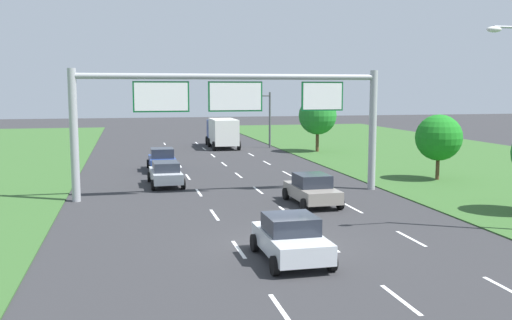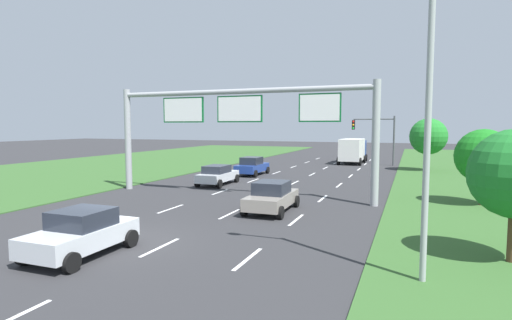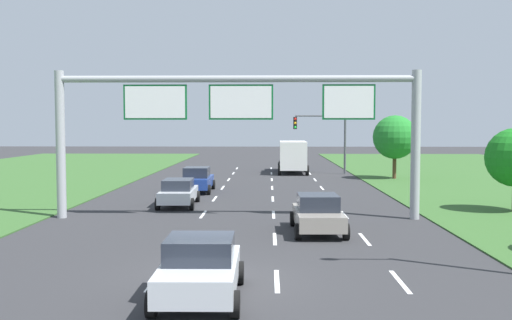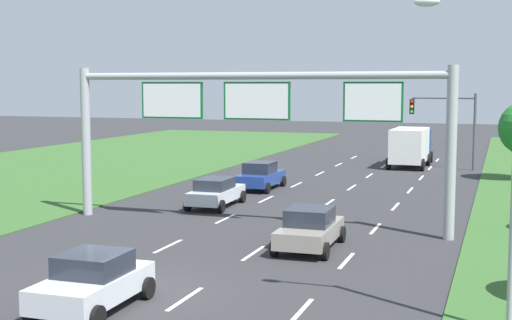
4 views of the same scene
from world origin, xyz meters
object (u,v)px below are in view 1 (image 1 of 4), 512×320
(car_lead_silver, at_px, (162,159))
(roadside_tree_mid, at_px, (439,138))
(sign_gantry, at_px, (233,107))
(box_truck, at_px, (222,132))
(roadside_tree_far, at_px, (318,116))
(car_mid_lane, at_px, (291,238))
(car_near_red, at_px, (312,189))
(traffic_light_mast, at_px, (251,110))
(car_far_ahead, at_px, (166,173))

(car_lead_silver, relative_size, roadside_tree_mid, 0.99)
(car_lead_silver, relative_size, sign_gantry, 0.25)
(box_truck, xyz_separation_m, roadside_tree_far, (8.05, -6.19, 1.82))
(car_mid_lane, bearing_deg, sign_gantry, 87.87)
(car_lead_silver, height_order, car_mid_lane, car_lead_silver)
(car_near_red, xyz_separation_m, traffic_light_mast, (2.89, 28.05, 3.08))
(car_far_ahead, xyz_separation_m, roadside_tree_mid, (17.41, -1.97, 2.04))
(car_near_red, xyz_separation_m, sign_gantry, (-3.47, 3.47, 4.15))
(sign_gantry, bearing_deg, car_mid_lane, -91.42)
(car_lead_silver, distance_m, box_truck, 16.83)
(sign_gantry, relative_size, traffic_light_mast, 3.08)
(car_lead_silver, bearing_deg, sign_gantry, -72.91)
(car_near_red, distance_m, roadside_tree_far, 24.77)
(sign_gantry, xyz_separation_m, roadside_tree_far, (11.70, 19.75, -1.50))
(roadside_tree_far, bearing_deg, car_near_red, -109.52)
(car_near_red, relative_size, car_lead_silver, 0.98)
(roadside_tree_mid, bearing_deg, sign_gantry, -171.37)
(car_far_ahead, xyz_separation_m, roadside_tree_far, (15.20, 15.67, 2.67))
(box_truck, xyz_separation_m, traffic_light_mast, (2.72, -1.35, 2.25))
(roadside_tree_mid, bearing_deg, traffic_light_mast, 108.53)
(car_near_red, bearing_deg, car_far_ahead, 131.49)
(sign_gantry, xyz_separation_m, traffic_light_mast, (6.36, 24.59, -1.07))
(traffic_light_mast, bearing_deg, car_near_red, -95.89)
(sign_gantry, distance_m, roadside_tree_far, 23.00)
(car_far_ahead, bearing_deg, traffic_light_mast, 62.73)
(car_near_red, height_order, box_truck, box_truck)
(car_lead_silver, bearing_deg, car_mid_lane, -82.85)
(car_lead_silver, distance_m, traffic_light_mast, 17.25)
(box_truck, height_order, traffic_light_mast, traffic_light_mast)
(car_near_red, relative_size, car_mid_lane, 1.07)
(box_truck, relative_size, traffic_light_mast, 1.31)
(car_near_red, relative_size, traffic_light_mast, 0.75)
(car_lead_silver, height_order, roadside_tree_far, roadside_tree_far)
(car_lead_silver, relative_size, car_mid_lane, 1.09)
(car_far_ahead, relative_size, sign_gantry, 0.25)
(car_far_ahead, distance_m, box_truck, 23.02)
(car_near_red, bearing_deg, traffic_light_mast, 82.82)
(traffic_light_mast, xyz_separation_m, roadside_tree_far, (5.33, -4.84, -0.43))
(car_far_ahead, distance_m, traffic_light_mast, 22.97)
(roadside_tree_mid, relative_size, roadside_tree_far, 0.82)
(box_truck, distance_m, roadside_tree_far, 10.32)
(car_lead_silver, xyz_separation_m, car_far_ahead, (-0.19, -6.57, -0.05))
(car_mid_lane, height_order, box_truck, box_truck)
(car_near_red, distance_m, traffic_light_mast, 28.37)
(roadside_tree_mid, xyz_separation_m, roadside_tree_far, (-2.20, 17.64, 0.64))
(car_near_red, bearing_deg, roadside_tree_far, 69.20)
(car_mid_lane, bearing_deg, car_near_red, 66.71)
(car_lead_silver, xyz_separation_m, roadside_tree_far, (15.02, 9.11, 2.62))
(car_near_red, xyz_separation_m, car_lead_silver, (-6.79, 14.11, 0.03))
(roadside_tree_mid, height_order, roadside_tree_far, roadside_tree_far)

